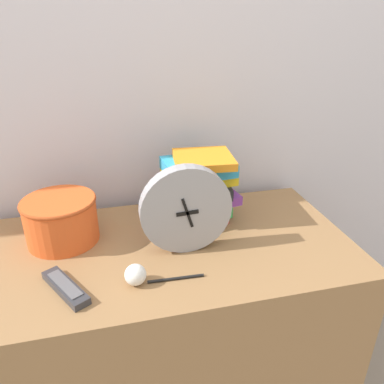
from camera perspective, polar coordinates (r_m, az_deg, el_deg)
The scene contains 8 objects.
wall_back at distance 1.35m, azimuth -8.31°, elevation 16.39°, with size 6.00×0.04×2.40m.
desk at distance 1.41m, azimuth -4.39°, elevation -21.25°, with size 1.20×0.59×0.76m.
desk_clock at distance 1.08m, azimuth -0.94°, elevation -2.73°, with size 0.27×0.05×0.27m.
book_stack at distance 1.25m, azimuth 1.12°, elevation 0.89°, with size 0.27×0.21×0.24m.
basket at distance 1.22m, azimuth -19.35°, elevation -3.84°, with size 0.23×0.23×0.14m.
tv_remote at distance 1.04m, azimuth -18.73°, elevation -13.59°, with size 0.13×0.18×0.02m.
crumpled_paper_ball at distance 1.01m, azimuth -8.62°, elevation -12.35°, with size 0.06×0.06×0.06m.
pen at distance 1.03m, azimuth -2.47°, elevation -13.03°, with size 0.15×0.01×0.01m.
Camera 1 is at (-0.13, -0.66, 1.41)m, focal length 35.00 mm.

